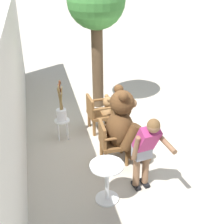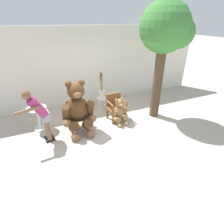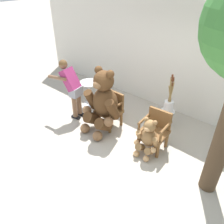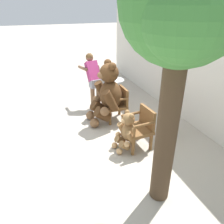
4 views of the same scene
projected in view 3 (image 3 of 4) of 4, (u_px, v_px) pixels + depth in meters
ground_plane at (112, 148)px, 4.83m from camera, size 60.00×60.00×0.00m
back_wall at (174, 59)px, 5.59m from camera, size 10.00×0.16×2.80m
wooden_chair_left at (110, 108)px, 5.35m from camera, size 0.57×0.53×0.86m
wooden_chair_right at (155, 129)px, 4.64m from camera, size 0.60×0.56×0.86m
teddy_bear_large at (103, 102)px, 5.02m from camera, size 0.94×0.89×1.56m
teddy_bear_small at (148, 137)px, 4.48m from camera, size 0.51×0.50×0.86m
person_visitor at (71, 85)px, 5.45m from camera, size 0.77×0.56×1.52m
white_stool at (167, 114)px, 5.33m from camera, size 0.34×0.34×0.46m
brush_bucket at (169, 103)px, 5.16m from camera, size 0.22×0.22×0.94m
round_side_table at (90, 91)px, 6.17m from camera, size 0.56×0.56×0.72m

